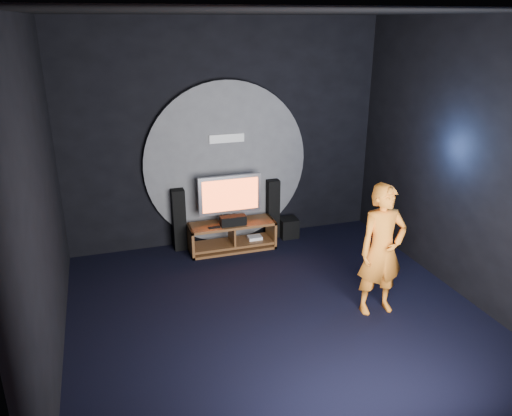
% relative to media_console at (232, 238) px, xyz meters
% --- Properties ---
extents(floor, '(5.00, 5.00, 0.00)m').
position_rel_media_console_xyz_m(floor, '(0.03, -2.05, -0.20)').
color(floor, black).
rests_on(floor, ground).
extents(back_wall, '(5.00, 0.04, 3.50)m').
position_rel_media_console_xyz_m(back_wall, '(0.03, 0.45, 1.55)').
color(back_wall, black).
rests_on(back_wall, ground).
extents(front_wall, '(5.00, 0.04, 3.50)m').
position_rel_media_console_xyz_m(front_wall, '(0.03, -4.55, 1.55)').
color(front_wall, black).
rests_on(front_wall, ground).
extents(left_wall, '(0.04, 5.00, 3.50)m').
position_rel_media_console_xyz_m(left_wall, '(-2.47, -2.05, 1.55)').
color(left_wall, black).
rests_on(left_wall, ground).
extents(right_wall, '(0.04, 5.00, 3.50)m').
position_rel_media_console_xyz_m(right_wall, '(2.53, -2.05, 1.55)').
color(right_wall, black).
rests_on(right_wall, ground).
extents(ceiling, '(5.00, 5.00, 0.01)m').
position_rel_media_console_xyz_m(ceiling, '(0.03, -2.05, 3.31)').
color(ceiling, black).
rests_on(ceiling, back_wall).
extents(wall_disc_panel, '(2.60, 0.11, 2.60)m').
position_rel_media_console_xyz_m(wall_disc_panel, '(0.03, 0.39, 1.11)').
color(wall_disc_panel, '#515156').
rests_on(wall_disc_panel, ground).
extents(media_console, '(1.36, 0.45, 0.45)m').
position_rel_media_console_xyz_m(media_console, '(0.00, 0.00, 0.00)').
color(media_console, brown).
rests_on(media_console, ground).
extents(tv, '(0.99, 0.22, 0.75)m').
position_rel_media_console_xyz_m(tv, '(-0.01, 0.07, 0.67)').
color(tv, '#A5A5AC').
rests_on(tv, media_console).
extents(center_speaker, '(0.40, 0.15, 0.15)m').
position_rel_media_console_xyz_m(center_speaker, '(-0.01, -0.09, 0.33)').
color(center_speaker, black).
rests_on(center_speaker, media_console).
extents(remote, '(0.18, 0.05, 0.02)m').
position_rel_media_console_xyz_m(remote, '(-0.31, -0.12, 0.27)').
color(remote, black).
rests_on(remote, media_console).
extents(tower_speaker_left, '(0.20, 0.22, 0.99)m').
position_rel_media_console_xyz_m(tower_speaker_left, '(-0.79, 0.28, 0.30)').
color(tower_speaker_left, black).
rests_on(tower_speaker_left, ground).
extents(tower_speaker_right, '(0.20, 0.22, 0.99)m').
position_rel_media_console_xyz_m(tower_speaker_right, '(0.77, 0.30, 0.30)').
color(tower_speaker_right, black).
rests_on(tower_speaker_right, ground).
extents(subwoofer, '(0.30, 0.30, 0.32)m').
position_rel_media_console_xyz_m(subwoofer, '(1.02, 0.19, -0.03)').
color(subwoofer, black).
rests_on(subwoofer, ground).
extents(player, '(0.61, 0.41, 1.66)m').
position_rel_media_console_xyz_m(player, '(1.26, -2.28, 0.64)').
color(player, orange).
rests_on(player, ground).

